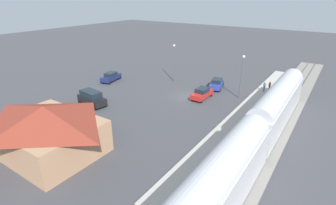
% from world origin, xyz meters
% --- Properties ---
extents(ground_plane, '(200.00, 200.00, 0.00)m').
position_xyz_m(ground_plane, '(0.00, 0.00, 0.00)').
color(ground_plane, '#424247').
extents(railway_track, '(4.80, 70.00, 0.30)m').
position_xyz_m(railway_track, '(-14.00, 0.00, 0.09)').
color(railway_track, gray).
rests_on(railway_track, ground).
extents(platform, '(3.20, 46.00, 0.30)m').
position_xyz_m(platform, '(-10.00, 0.00, 0.15)').
color(platform, '#B7B2A8').
rests_on(platform, ground).
extents(station_building, '(11.18, 8.75, 5.23)m').
position_xyz_m(station_building, '(4.00, 22.00, 2.71)').
color(station_building, tan).
rests_on(station_building, ground).
extents(pedestrian_on_platform, '(0.36, 0.36, 1.71)m').
position_xyz_m(pedestrian_on_platform, '(-10.52, -9.00, 1.28)').
color(pedestrian_on_platform, '#23284C').
rests_on(pedestrian_on_platform, platform).
extents(pedestrian_waiting_far, '(0.36, 0.36, 1.71)m').
position_xyz_m(pedestrian_waiting_far, '(-9.79, -8.56, 1.28)').
color(pedestrian_waiting_far, brown).
rests_on(pedestrian_waiting_far, platform).
extents(sedan_red, '(1.91, 4.53, 1.74)m').
position_xyz_m(sedan_red, '(-2.26, -0.56, 0.88)').
color(sedan_red, red).
rests_on(sedan_red, ground).
extents(sedan_navy, '(2.64, 4.76, 1.74)m').
position_xyz_m(sedan_navy, '(16.26, 1.13, 0.88)').
color(sedan_navy, navy).
rests_on(sedan_navy, ground).
extents(sedan_blue, '(2.84, 4.80, 1.74)m').
position_xyz_m(sedan_blue, '(-2.21, -6.33, 0.88)').
color(sedan_blue, '#283D9E').
rests_on(sedan_blue, ground).
extents(suv_black, '(5.11, 2.87, 2.22)m').
position_xyz_m(suv_black, '(10.19, 11.03, 1.15)').
color(suv_black, black).
rests_on(suv_black, ground).
extents(light_pole_near_platform, '(0.44, 0.44, 6.94)m').
position_xyz_m(light_pole_near_platform, '(-7.20, -3.96, 4.43)').
color(light_pole_near_platform, '#515156').
rests_on(light_pole_near_platform, ground).
extents(light_pole_lot_center, '(0.44, 0.44, 6.98)m').
position_xyz_m(light_pole_lot_center, '(6.32, -5.63, 4.46)').
color(light_pole_lot_center, '#515156').
rests_on(light_pole_lot_center, ground).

